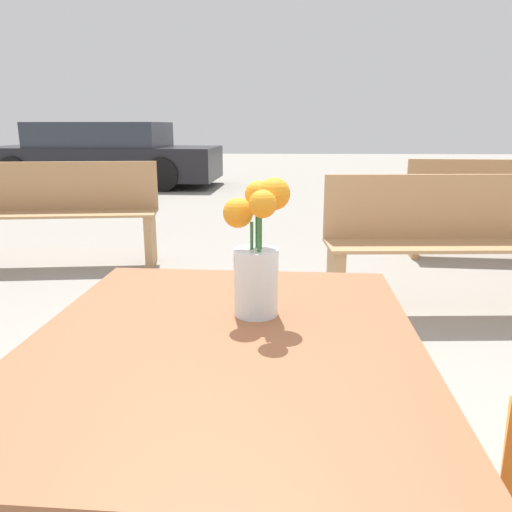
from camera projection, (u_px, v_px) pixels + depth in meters
table_front at (225, 385)px, 1.01m from camera, size 0.81×0.96×0.74m
flower_vase at (257, 258)px, 1.07m from camera, size 0.14×0.16×0.30m
bench_near at (478, 237)px, 3.08m from camera, size 1.91×0.46×0.85m
bench_middle at (48, 209)px, 4.14m from camera, size 1.82×0.56×0.85m
bench_far at (494, 205)px, 4.41m from camera, size 1.52×0.46×0.85m
parked_car at (103, 156)px, 9.56m from camera, size 4.49×1.90×1.20m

